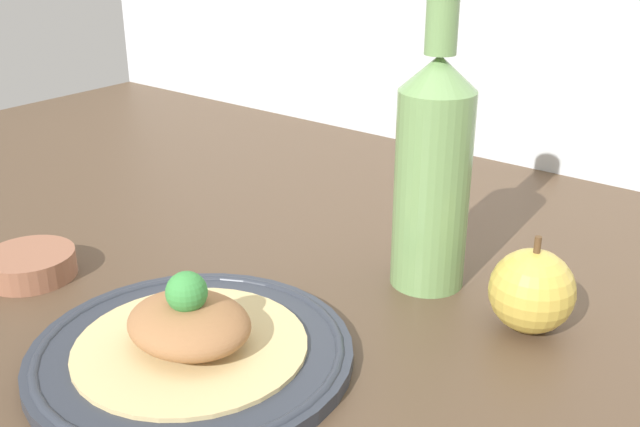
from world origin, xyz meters
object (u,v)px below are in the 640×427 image
(cider_bottle, at_px, (433,167))
(apple, at_px, (532,291))
(plated_food, at_px, (189,327))
(dipping_bowl, at_px, (30,265))
(plate, at_px, (191,353))

(cider_bottle, relative_size, apple, 3.29)
(plated_food, relative_size, dipping_bowl, 2.14)
(plated_food, xyz_separation_m, apple, (0.20, 0.22, 0.01))
(apple, bearing_deg, plate, -131.90)
(plate, height_order, apple, apple)
(plate, xyz_separation_m, plated_food, (0.00, 0.00, 0.02))
(plate, distance_m, dipping_bowl, 0.24)
(plated_food, height_order, apple, apple)
(plate, bearing_deg, plated_food, 75.96)
(cider_bottle, height_order, dipping_bowl, cider_bottle)
(cider_bottle, xyz_separation_m, dipping_bowl, (-0.32, -0.24, -0.11))
(plated_food, bearing_deg, plate, -104.04)
(plated_food, distance_m, apple, 0.30)
(apple, relative_size, dipping_bowl, 1.00)
(plated_food, relative_size, cider_bottle, 0.65)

